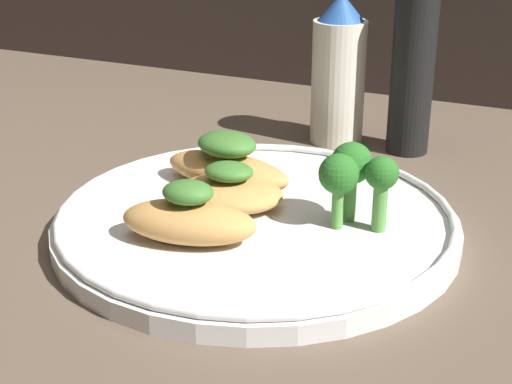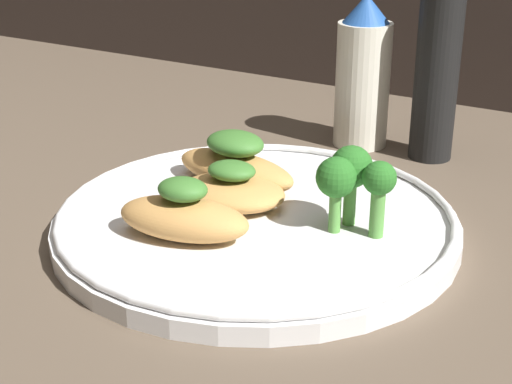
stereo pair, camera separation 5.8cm
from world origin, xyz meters
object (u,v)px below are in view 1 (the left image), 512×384
broccoli_bunch (354,173)px  pepper_grinder (413,68)px  plate (256,221)px  sauce_bottle (338,72)px

broccoli_bunch → pepper_grinder: size_ratio=0.34×
plate → sauce_bottle: size_ratio=2.07×
broccoli_bunch → sauce_bottle: (-8.52, 21.13, 1.56)cm
plate → broccoli_bunch: 8.46cm
plate → sauce_bottle: 23.56cm
sauce_bottle → pepper_grinder: (7.26, 0.00, 1.18)cm
pepper_grinder → broccoli_bunch: bearing=-86.6°
broccoli_bunch → sauce_bottle: 22.84cm
sauce_bottle → pepper_grinder: bearing=0.0°
broccoli_bunch → sauce_bottle: sauce_bottle is taller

